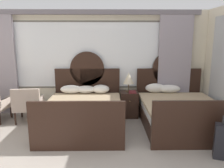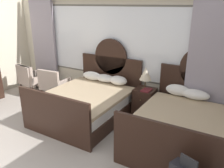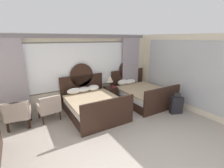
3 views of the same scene
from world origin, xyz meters
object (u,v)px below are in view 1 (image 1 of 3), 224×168
Objects in this scene: bed_near_mirror at (179,111)px; table_lamp_on_nightstand at (129,78)px; nightstand_between_beds at (129,104)px; bed_near_window at (84,112)px; book_on_nightstand at (132,92)px; armchair_by_window_left at (28,104)px.

table_lamp_on_nightstand is at bearing 147.44° from bed_near_mirror.
nightstand_between_beds is 0.67m from table_lamp_on_nightstand.
book_on_nightstand is at bearing 26.44° from bed_near_window.
bed_near_window reaches higher than book_on_nightstand.
bed_near_mirror is 4.35× the size of table_lamp_on_nightstand.
table_lamp_on_nightstand is (-1.09, 0.70, 0.64)m from bed_near_mirror.
bed_near_window reaches higher than armchair_by_window_left.
bed_near_window and bed_near_mirror have the same top height.
armchair_by_window_left is (-2.43, -0.37, -0.54)m from table_lamp_on_nightstand.
book_on_nightstand is (0.09, -0.12, -0.33)m from table_lamp_on_nightstand.
book_on_nightstand is (-1.01, 0.58, 0.32)m from bed_near_mirror.
nightstand_between_beds is at bearing 148.15° from bed_near_mirror.
bed_near_window is 8.23× the size of book_on_nightstand.
table_lamp_on_nightstand is (-0.02, 0.03, 0.67)m from nightstand_between_beds.
armchair_by_window_left is (-1.36, 0.32, 0.10)m from bed_near_window.
bed_near_mirror is 8.23× the size of book_on_nightstand.
table_lamp_on_nightstand is 0.36m from book_on_nightstand.
bed_near_window is 1.42m from table_lamp_on_nightstand.
bed_near_mirror is 1.45m from table_lamp_on_nightstand.
nightstand_between_beds is at bearing 7.95° from armchair_by_window_left.
book_on_nightstand is 2.54m from armchair_by_window_left.
bed_near_mirror reaches higher than book_on_nightstand.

